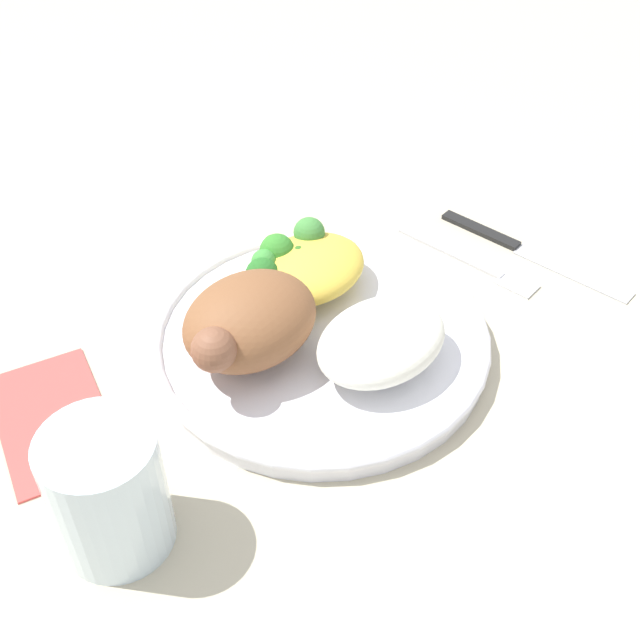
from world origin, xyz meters
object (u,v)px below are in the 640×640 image
(knife, at_px, (517,245))
(water_glass, at_px, (108,492))
(roasted_chicken, at_px, (248,322))
(fork, at_px, (473,262))
(rice_pile, at_px, (382,341))
(plate, at_px, (320,338))
(mac_cheese_with_broccoli, at_px, (302,265))
(napkin, at_px, (52,418))

(knife, xyz_separation_m, water_glass, (0.43, 0.02, 0.04))
(roasted_chicken, height_order, fork, roasted_chicken)
(fork, bearing_deg, rice_pile, 14.47)
(water_glass, bearing_deg, rice_pile, 176.54)
(plate, height_order, knife, plate)
(mac_cheese_with_broccoli, xyz_separation_m, fork, (-0.15, 0.06, -0.04))
(roasted_chicken, bearing_deg, napkin, -22.77)
(plate, xyz_separation_m, mac_cheese_with_broccoli, (-0.03, -0.05, 0.03))
(mac_cheese_with_broccoli, relative_size, fork, 0.72)
(rice_pile, relative_size, knife, 0.56)
(rice_pile, xyz_separation_m, fork, (-0.16, -0.04, -0.04))
(roasted_chicken, relative_size, knife, 0.60)
(knife, height_order, water_glass, water_glass)
(napkin, bearing_deg, fork, 166.54)
(knife, bearing_deg, plate, -6.20)
(plate, height_order, mac_cheese_with_broccoli, mac_cheese_with_broccoli)
(roasted_chicken, relative_size, napkin, 0.90)
(roasted_chicken, height_order, mac_cheese_with_broccoli, roasted_chicken)
(fork, distance_m, knife, 0.05)
(roasted_chicken, height_order, rice_pile, roasted_chicken)
(plate, relative_size, knife, 1.40)
(roasted_chicken, height_order, knife, roasted_chicken)
(roasted_chicken, bearing_deg, fork, 172.57)
(mac_cheese_with_broccoli, height_order, knife, mac_cheese_with_broccoli)
(knife, distance_m, water_glass, 0.43)
(rice_pile, relative_size, fork, 0.75)
(plate, relative_size, napkin, 2.12)
(plate, distance_m, fork, 0.17)
(plate, height_order, rice_pile, rice_pile)
(rice_pile, xyz_separation_m, mac_cheese_with_broccoli, (-0.02, -0.11, -0.00))
(fork, relative_size, knife, 0.75)
(plate, bearing_deg, roasted_chicken, -16.88)
(rice_pile, bearing_deg, napkin, -32.34)
(rice_pile, bearing_deg, mac_cheese_with_broccoli, -98.48)
(plate, distance_m, roasted_chicken, 0.07)
(rice_pile, height_order, fork, rice_pile)
(rice_pile, bearing_deg, water_glass, -3.46)
(fork, height_order, water_glass, water_glass)
(roasted_chicken, height_order, water_glass, water_glass)
(mac_cheese_with_broccoli, relative_size, water_glass, 1.11)
(water_glass, bearing_deg, fork, -175.72)
(mac_cheese_with_broccoli, xyz_separation_m, water_glass, (0.24, 0.09, 0.01))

